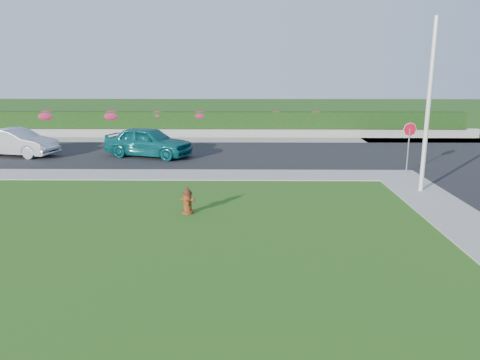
{
  "coord_description": "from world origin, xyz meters",
  "views": [
    {
      "loc": [
        0.43,
        -10.85,
        4.57
      ],
      "look_at": [
        0.24,
        4.4,
        0.9
      ],
      "focal_mm": 35.0,
      "sensor_mm": 36.0,
      "label": 1
    }
  ],
  "objects_px": {
    "sedan_silver": "(16,142)",
    "utility_pole": "(428,107)",
    "sedan_teal": "(148,142)",
    "stop_sign": "(409,136)",
    "fire_hydrant": "(188,201)"
  },
  "relations": [
    {
      "from": "sedan_silver",
      "to": "utility_pole",
      "type": "bearing_deg",
      "value": -96.42
    },
    {
      "from": "fire_hydrant",
      "to": "sedan_silver",
      "type": "xyz_separation_m",
      "value": [
        -10.2,
        9.75,
        0.35
      ]
    },
    {
      "from": "fire_hydrant",
      "to": "sedan_teal",
      "type": "xyz_separation_m",
      "value": [
        -3.2,
        9.63,
        0.41
      ]
    },
    {
      "from": "sedan_teal",
      "to": "sedan_silver",
      "type": "xyz_separation_m",
      "value": [
        -7.0,
        0.12,
        -0.06
      ]
    },
    {
      "from": "sedan_teal",
      "to": "stop_sign",
      "type": "height_order",
      "value": "stop_sign"
    },
    {
      "from": "fire_hydrant",
      "to": "stop_sign",
      "type": "bearing_deg",
      "value": 39.64
    },
    {
      "from": "fire_hydrant",
      "to": "sedan_silver",
      "type": "relative_size",
      "value": 0.2
    },
    {
      "from": "stop_sign",
      "to": "sedan_teal",
      "type": "bearing_deg",
      "value": 176.66
    },
    {
      "from": "sedan_teal",
      "to": "stop_sign",
      "type": "distance_m",
      "value": 12.77
    },
    {
      "from": "sedan_teal",
      "to": "utility_pole",
      "type": "relative_size",
      "value": 0.73
    },
    {
      "from": "utility_pole",
      "to": "stop_sign",
      "type": "distance_m",
      "value": 3.53
    },
    {
      "from": "fire_hydrant",
      "to": "sedan_silver",
      "type": "bearing_deg",
      "value": 142.33
    },
    {
      "from": "fire_hydrant",
      "to": "sedan_teal",
      "type": "relative_size",
      "value": 0.19
    },
    {
      "from": "sedan_silver",
      "to": "utility_pole",
      "type": "distance_m",
      "value": 20.08
    },
    {
      "from": "fire_hydrant",
      "to": "stop_sign",
      "type": "xyz_separation_m",
      "value": [
        9.01,
        5.99,
        1.24
      ]
    }
  ]
}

